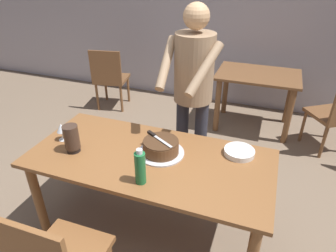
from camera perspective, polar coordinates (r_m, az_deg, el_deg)
The scene contains 12 objects.
ground_plane at distance 2.67m, azimuth -3.01°, elevation -19.03°, with size 14.00×14.00×0.00m, color #7A6651.
back_wall at distance 4.50m, azimuth 11.29°, elevation 20.82°, with size 10.00×0.12×2.70m, color #ADA8B2.
main_dining_table at distance 2.23m, azimuth -3.45°, elevation -8.10°, with size 1.75×0.82×0.75m.
cake_on_platter at distance 2.17m, azimuth -1.36°, elevation -4.11°, with size 0.34×0.34×0.11m.
cake_knife at distance 2.18m, azimuth -2.54°, elevation -1.89°, with size 0.24×0.16×0.02m.
plate_stack at distance 2.24m, azimuth 13.39°, elevation -4.82°, with size 0.22×0.22×0.04m.
wine_glass_near at distance 2.44m, azimuth -19.63°, elevation -0.42°, with size 0.08×0.08×0.14m.
water_bottle at distance 1.88m, azimuth -5.31°, elevation -7.86°, with size 0.07×0.07×0.25m.
hurricane_lamp at distance 2.28m, azimuth -17.84°, elevation -2.28°, with size 0.11×0.11×0.21m.
person_cutting_cake at distance 2.49m, azimuth 4.76°, elevation 7.59°, with size 0.46×0.57×1.72m.
background_table at distance 3.96m, azimuth 16.51°, elevation 7.33°, with size 1.00×0.70×0.74m.
background_chair_2 at distance 4.43m, azimuth -11.01°, elevation 9.19°, with size 0.51×0.51×0.90m.
Camera 1 is at (0.73, -1.61, 2.01)m, focal length 32.06 mm.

